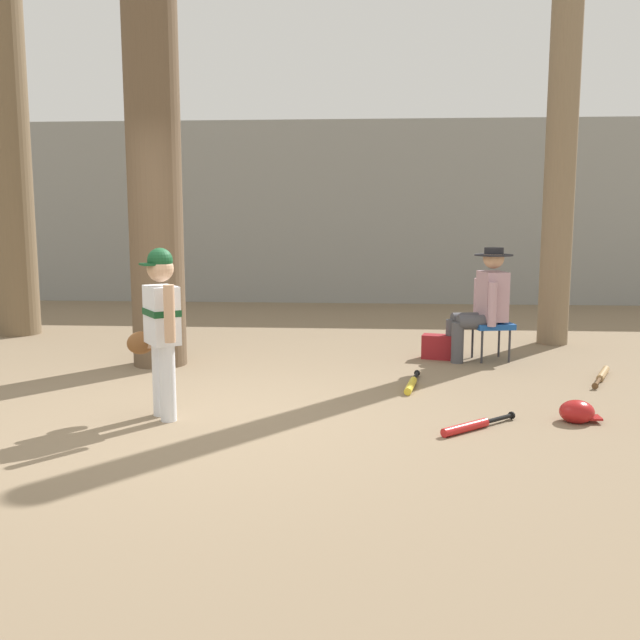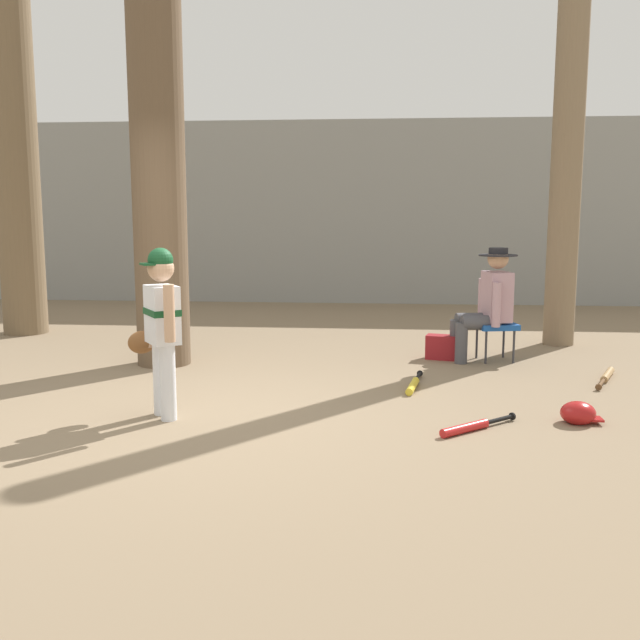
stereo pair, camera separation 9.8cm
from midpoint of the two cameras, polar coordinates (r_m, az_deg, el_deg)
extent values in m
plane|color=#7F6B51|center=(5.61, -9.67, -7.79)|extent=(60.00, 60.00, 0.00)
cube|color=gray|center=(12.72, -1.28, 8.49)|extent=(18.00, 0.36, 3.13)
cylinder|color=brown|center=(7.66, -12.53, 18.29)|extent=(0.54, 0.54, 5.78)
cone|color=brown|center=(7.71, -11.84, -3.39)|extent=(0.76, 0.76, 0.33)
cylinder|color=#7F6B51|center=(9.07, 19.47, 15.88)|extent=(0.36, 0.36, 5.61)
cone|color=#7F6B51|center=(9.12, 18.60, -1.82)|extent=(0.58, 0.58, 0.21)
cylinder|color=white|center=(5.57, -11.45, -4.89)|extent=(0.12, 0.12, 0.58)
cylinder|color=white|center=(5.74, -12.01, -4.52)|extent=(0.12, 0.12, 0.58)
cube|color=white|center=(5.56, -11.89, 0.42)|extent=(0.33, 0.36, 0.44)
cube|color=#144723|center=(5.56, -11.90, 0.65)|extent=(0.35, 0.37, 0.05)
sphere|color=tan|center=(5.52, -12.00, 4.02)|extent=(0.20, 0.20, 0.20)
sphere|color=#144723|center=(5.52, -12.02, 4.64)|extent=(0.19, 0.19, 0.19)
cube|color=#144723|center=(5.49, -12.91, 4.34)|extent=(0.16, 0.17, 0.02)
cylinder|color=tan|center=(5.32, -11.33, 0.52)|extent=(0.11, 0.11, 0.42)
cylinder|color=tan|center=(5.76, -12.88, -0.14)|extent=(0.11, 0.11, 0.40)
ellipsoid|color=brown|center=(5.79, -13.45, -1.72)|extent=(0.25, 0.22, 0.18)
cube|color=#194C9E|center=(7.86, 14.09, -0.42)|extent=(0.47, 0.47, 0.06)
cylinder|color=#333338|center=(7.70, 13.37, -2.01)|extent=(0.02, 0.02, 0.38)
cylinder|color=#333338|center=(7.98, 12.66, -1.62)|extent=(0.02, 0.02, 0.38)
cylinder|color=#333338|center=(7.80, 15.45, -1.95)|extent=(0.02, 0.02, 0.38)
cylinder|color=#333338|center=(8.08, 14.67, -1.57)|extent=(0.02, 0.02, 0.38)
cylinder|color=#47474C|center=(7.66, 11.49, -1.81)|extent=(0.13, 0.13, 0.43)
cylinder|color=#47474C|center=(7.85, 11.05, -1.55)|extent=(0.13, 0.13, 0.43)
cylinder|color=#47474C|center=(7.69, 12.95, -0.19)|extent=(0.42, 0.22, 0.15)
cylinder|color=#47474C|center=(7.88, 12.48, 0.02)|extent=(0.42, 0.22, 0.15)
cube|color=#B28C99|center=(7.82, 14.17, 1.82)|extent=(0.30, 0.40, 0.52)
cylinder|color=#B28C99|center=(7.59, 14.15, 1.18)|extent=(0.11, 0.11, 0.46)
cylinder|color=#B28C99|center=(8.00, 13.07, 1.58)|extent=(0.11, 0.11, 0.46)
sphere|color=tan|center=(7.78, 14.27, 4.75)|extent=(0.22, 0.22, 0.22)
cylinder|color=#232328|center=(7.78, 14.28, 4.99)|extent=(0.40, 0.40, 0.02)
cylinder|color=#232328|center=(7.78, 14.29, 5.23)|extent=(0.20, 0.20, 0.09)
cube|color=maroon|center=(7.86, 10.01, -2.14)|extent=(0.37, 0.25, 0.26)
cylinder|color=brown|center=(10.20, -22.97, 16.64)|extent=(0.56, 0.56, 6.24)
cone|color=brown|center=(10.20, -21.96, -0.94)|extent=(0.94, 0.94, 0.33)
cylinder|color=yellow|center=(6.49, 7.77, -5.22)|extent=(0.14, 0.46, 0.07)
cylinder|color=black|center=(6.86, 8.16, -4.48)|extent=(0.08, 0.31, 0.03)
cylinder|color=black|center=(7.01, 8.31, -4.21)|extent=(0.06, 0.02, 0.06)
cylinder|color=tan|center=(7.43, 22.17, -4.03)|extent=(0.26, 0.47, 0.07)
cylinder|color=brown|center=(7.03, 21.76, -4.69)|extent=(0.16, 0.31, 0.03)
cylinder|color=brown|center=(6.87, 21.58, -4.97)|extent=(0.06, 0.04, 0.06)
cylinder|color=red|center=(5.32, 11.91, -8.39)|extent=(0.38, 0.34, 0.07)
cylinder|color=black|center=(5.60, 14.50, -7.65)|extent=(0.25, 0.22, 0.03)
cylinder|color=black|center=(5.71, 15.46, -7.36)|extent=(0.05, 0.05, 0.06)
ellipsoid|color=#A81919|center=(5.78, 20.22, -6.93)|extent=(0.26, 0.24, 0.18)
cube|color=#A81919|center=(5.83, 21.39, -7.30)|extent=(0.11, 0.13, 0.02)
camera|label=1|loc=(0.05, -89.49, 0.08)|focal=40.41mm
camera|label=2|loc=(0.05, 90.51, -0.08)|focal=40.41mm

